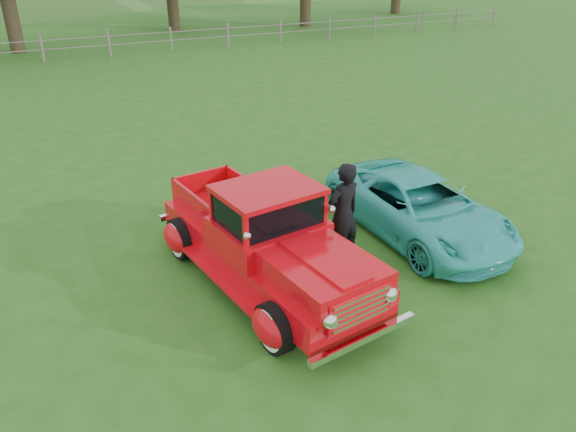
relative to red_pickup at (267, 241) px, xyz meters
name	(u,v)px	position (x,y,z in m)	size (l,w,h in m)	color
ground	(333,290)	(0.88, -0.68, -0.80)	(140.00, 140.00, 0.00)	#225316
distant_hills	(16,41)	(-3.20, 58.79, -5.34)	(116.00, 60.00, 18.00)	#356324
fence_line	(109,44)	(0.88, 21.32, -0.19)	(48.00, 0.12, 1.20)	#696059
red_pickup	(267,241)	(0.00, 0.00, 0.00)	(2.80, 5.20, 1.78)	black
teal_sedan	(419,207)	(3.33, 0.35, -0.21)	(1.94, 4.20, 1.17)	#2FBFB6
man	(343,214)	(1.49, 0.11, 0.14)	(0.68, 0.45, 1.86)	black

